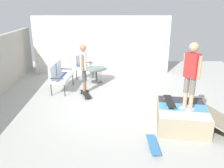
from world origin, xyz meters
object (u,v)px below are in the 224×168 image
Objects in this scene: skate_ramp at (183,117)px; skateboard_by_bench at (86,94)px; person_skater at (191,72)px; patio_chair_near_house at (82,64)px; patio_bench at (59,74)px; skateboard_on_ramp at (169,101)px; skateboard_spare at (153,144)px; patio_table at (96,72)px; person_watching at (84,65)px.

skate_ramp is 3.45m from skateboard_by_bench.
patio_chair_near_house is at bearing 36.40° from person_skater.
skate_ramp is 4.63m from patio_bench.
patio_bench is at bearing 58.93° from skateboard_by_bench.
patio_chair_near_house is 4.78m from skateboard_on_ramp.
skateboard_on_ramp is (1.17, -0.59, 0.54)m from skateboard_spare.
patio_bench is 1.61m from patio_table.
skate_ramp is at bearing 10.99° from person_skater.
person_skater is at bearing -48.77° from skateboard_spare.
skateboard_spare is 1.42m from skateboard_on_ramp.
skate_ramp is at bearing -145.52° from patio_table.
patio_chair_near_house is 0.81m from patio_table.
patio_table is 1.60m from skateboard_by_bench.
skateboard_by_bench and skateboard_spare have the same top height.
skateboard_on_ramp is at bearing -125.96° from patio_bench.
person_skater reaches higher than skate_ramp.
patio_chair_near_house is at bearing 9.49° from skateboard_by_bench.
patio_table is 1.10× the size of skateboard_by_bench.
skateboard_spare is at bearing -150.64° from person_watching.
skateboard_by_bench is (-1.54, 0.28, -0.32)m from patio_table.
skate_ramp is 1.66× the size of patio_bench.
patio_table is 1.12× the size of skateboard_spare.
skateboard_by_bench is 3.11m from skateboard_on_ramp.
skateboard_spare is at bearing 153.18° from skateboard_on_ramp.
person_skater is at bearing -169.01° from skate_ramp.
patio_bench is (2.67, 3.77, 0.35)m from skate_ramp.
patio_bench is 4.81m from person_skater.
patio_bench is at bearing 53.42° from person_skater.
patio_bench is at bearing 37.80° from skateboard_spare.
patio_chair_near_house is at bearing 51.84° from patio_table.
person_skater is at bearing -128.41° from skateboard_by_bench.
skate_ramp is 4.38m from patio_table.
person_skater is (-3.75, -2.51, 1.11)m from patio_table.
skateboard_by_bench is (-0.32, -0.07, -0.94)m from person_watching.
person_watching is at bearing 48.54° from skateboard_on_ramp.
person_skater is at bearing -131.51° from person_watching.
skate_ramp is at bearing -125.38° from patio_bench.
patio_bench is 0.74× the size of person_watching.
skateboard_by_bench is at bearing 51.59° from person_skater.
patio_table is at bearing 33.75° from person_skater.
skate_ramp is 2.65× the size of skateboard_on_ramp.
skateboard_spare is at bearing 131.23° from person_skater.
patio_bench reaches higher than skateboard_on_ramp.
patio_chair_near_house is at bearing -25.38° from patio_bench.
patio_bench is at bearing 54.62° from skate_ramp.
person_watching is at bearing 164.35° from patio_table.
skateboard_on_ramp is at bearing -26.82° from skateboard_spare.
patio_chair_near_house is 1.24× the size of skateboard_by_bench.
patio_table is (3.61, 2.48, 0.13)m from skate_ramp.
person_watching reaches higher than patio_table.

